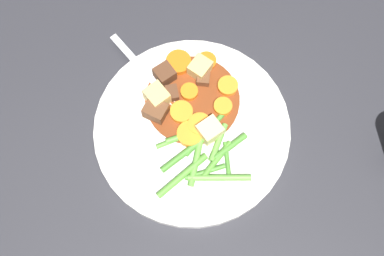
{
  "coord_description": "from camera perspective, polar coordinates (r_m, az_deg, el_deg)",
  "views": [
    {
      "loc": [
        -0.23,
        0.06,
        0.7
      ],
      "look_at": [
        0.0,
        0.0,
        0.01
      ],
      "focal_mm": 49.75,
      "sensor_mm": 36.0,
      "label": 1
    }
  ],
  "objects": [
    {
      "name": "carrot_slice_5",
      "position": [
        0.73,
        -0.29,
        3.86
      ],
      "size": [
        0.03,
        0.03,
        0.01
      ],
      "primitive_type": "cylinder",
      "rotation": [
        0.0,
        0.0,
        4.13
      ],
      "color": "orange",
      "rests_on": "dinner_plate"
    },
    {
      "name": "stew_sauce",
      "position": [
        0.73,
        0.05,
        3.07
      ],
      "size": [
        0.13,
        0.13,
        0.0
      ],
      "primitive_type": "cylinder",
      "color": "brown",
      "rests_on": "dinner_plate"
    },
    {
      "name": "ground_plane",
      "position": [
        0.73,
        0.0,
        -0.35
      ],
      "size": [
        3.0,
        3.0,
        0.0
      ],
      "primitive_type": "plane",
      "color": "#2D2D33"
    },
    {
      "name": "green_bean_7",
      "position": [
        0.7,
        3.82,
        -3.57
      ],
      "size": [
        0.05,
        0.02,
        0.01
      ],
      "primitive_type": "cylinder",
      "rotation": [
        0.0,
        1.57,
        6.1
      ],
      "color": "#4C8E33",
      "rests_on": "dinner_plate"
    },
    {
      "name": "carrot_slice_1",
      "position": [
        0.75,
        -1.45,
        7.01
      ],
      "size": [
        0.05,
        0.05,
        0.01
      ],
      "primitive_type": "cylinder",
      "rotation": [
        0.0,
        0.0,
        3.83
      ],
      "color": "orange",
      "rests_on": "dinner_plate"
    },
    {
      "name": "green_bean_11",
      "position": [
        0.71,
        -1.16,
        -0.99
      ],
      "size": [
        0.02,
        0.07,
        0.01
      ],
      "primitive_type": "cylinder",
      "rotation": [
        0.0,
        1.57,
        4.84
      ],
      "color": "#599E38",
      "rests_on": "dinner_plate"
    },
    {
      "name": "meat_chunk_3",
      "position": [
        0.73,
        -2.16,
        3.74
      ],
      "size": [
        0.02,
        0.02,
        0.01
      ],
      "primitive_type": "cube",
      "rotation": [
        0.0,
        0.0,
        6.22
      ],
      "color": "#56331E",
      "rests_on": "dinner_plate"
    },
    {
      "name": "dinner_plate",
      "position": [
        0.73,
        0.0,
        -0.18
      ],
      "size": [
        0.27,
        0.27,
        0.01
      ],
      "primitive_type": "cylinder",
      "color": "white",
      "rests_on": "ground_plane"
    },
    {
      "name": "potato_chunk_2",
      "position": [
        0.72,
        -3.78,
        3.37
      ],
      "size": [
        0.04,
        0.04,
        0.03
      ],
      "primitive_type": "cube",
      "rotation": [
        0.0,
        0.0,
        3.54
      ],
      "color": "#DBBC6B",
      "rests_on": "dinner_plate"
    },
    {
      "name": "carrot_slice_4",
      "position": [
        0.71,
        -0.24,
        -0.64
      ],
      "size": [
        0.05,
        0.05,
        0.01
      ],
      "primitive_type": "cylinder",
      "rotation": [
        0.0,
        0.0,
        4.03
      ],
      "color": "orange",
      "rests_on": "dinner_plate"
    },
    {
      "name": "green_bean_10",
      "position": [
        0.71,
        4.12,
        -1.99
      ],
      "size": [
        0.03,
        0.05,
        0.01
      ],
      "primitive_type": "cylinder",
      "rotation": [
        0.0,
        1.57,
        5.1
      ],
      "color": "#4C8E33",
      "rests_on": "dinner_plate"
    },
    {
      "name": "carrot_slice_0",
      "position": [
        0.74,
        3.85,
        4.48
      ],
      "size": [
        0.03,
        0.03,
        0.01
      ],
      "primitive_type": "cylinder",
      "rotation": [
        0.0,
        0.0,
        1.6
      ],
      "color": "orange",
      "rests_on": "dinner_plate"
    },
    {
      "name": "green_bean_2",
      "position": [
        0.7,
        0.5,
        -3.23
      ],
      "size": [
        0.07,
        0.04,
        0.01
      ],
      "primitive_type": "cylinder",
      "rotation": [
        0.0,
        1.57,
        5.81
      ],
      "color": "#66AD42",
      "rests_on": "dinner_plate"
    },
    {
      "name": "green_bean_3",
      "position": [
        0.71,
        -0.76,
        -2.67
      ],
      "size": [
        0.04,
        0.07,
        0.01
      ],
      "primitive_type": "cylinder",
      "rotation": [
        0.0,
        1.57,
        5.11
      ],
      "color": "#4C8E33",
      "rests_on": "dinner_plate"
    },
    {
      "name": "potato_chunk_1",
      "position": [
        0.74,
        0.87,
        6.43
      ],
      "size": [
        0.04,
        0.04,
        0.02
      ],
      "primitive_type": "cube",
      "rotation": [
        0.0,
        0.0,
        5.4
      ],
      "color": "#DBBC6B",
      "rests_on": "dinner_plate"
    },
    {
      "name": "carrot_slice_3",
      "position": [
        0.72,
        -1.14,
        1.69
      ],
      "size": [
        0.03,
        0.03,
        0.01
      ],
      "primitive_type": "cylinder",
      "rotation": [
        0.0,
        0.0,
        0.11
      ],
      "color": "orange",
      "rests_on": "dinner_plate"
    },
    {
      "name": "carrot_slice_2",
      "position": [
        0.72,
        0.81,
        0.4
      ],
      "size": [
        0.04,
        0.04,
        0.01
      ],
      "primitive_type": "cylinder",
      "rotation": [
        0.0,
        0.0,
        1.22
      ],
      "color": "orange",
      "rests_on": "dinner_plate"
    },
    {
      "name": "carrot_slice_6",
      "position": [
        0.73,
        3.32,
        2.29
      ],
      "size": [
        0.03,
        0.03,
        0.01
      ],
      "primitive_type": "cylinder",
      "rotation": [
        0.0,
        0.0,
        4.25
      ],
      "color": "orange",
      "rests_on": "dinner_plate"
    },
    {
      "name": "meat_chunk_1",
      "position": [
        0.72,
        -3.91,
        1.86
      ],
      "size": [
        0.04,
        0.04,
        0.02
      ],
      "primitive_type": "cube",
      "rotation": [
        0.0,
        0.0,
        2.4
      ],
      "color": "brown",
      "rests_on": "dinner_plate"
    },
    {
      "name": "green_bean_1",
      "position": [
        0.7,
        2.95,
        -5.34
      ],
      "size": [
        0.03,
        0.08,
        0.01
      ],
      "primitive_type": "cylinder",
      "rotation": [
        0.0,
        1.57,
        4.45
      ],
      "color": "#66AD42",
      "rests_on": "dinner_plate"
    },
    {
      "name": "fork",
      "position": [
        0.75,
        -4.14,
        4.97
      ],
      "size": [
        0.17,
        0.09,
        0.0
      ],
      "color": "silver",
      "rests_on": "dinner_plate"
    },
    {
      "name": "meat_chunk_0",
      "position": [
        0.74,
        -2.94,
        5.75
      ],
      "size": [
        0.03,
        0.03,
        0.02
      ],
      "primitive_type": "cube",
      "rotation": [
        0.0,
        0.0,
        0.35
      ],
      "color": "#56331E",
      "rests_on": "dinner_plate"
    },
    {
      "name": "green_bean_8",
      "position": [
        0.7,
        2.66,
        -3.43
      ],
      "size": [
        0.04,
        0.05,
        0.01
      ],
      "primitive_type": "cylinder",
      "rotation": [
        0.0,
        1.57,
        5.35
      ],
      "color": "#599E38",
      "rests_on": "dinner_plate"
    },
    {
      "name": "green_bean_6",
      "position": [
        0.7,
        1.16,
        -4.8
      ],
      "size": [
        0.01,
        0.06,
        0.01
      ],
      "primitive_type": "cylinder",
      "rotation": [
        0.0,
        1.57,
        4.75
      ],
      "color": "#4C8E33",
      "rests_on": "dinner_plate"
    },
    {
      "name": "potato_chunk_0",
      "position": [
        0.71,
        1.93,
        -0.25
      ],
      "size": [
        0.04,
        0.04,
        0.02
      ],
      "primitive_type": "cube",
      "rotation": [
        0.0,
        0.0,
        1.93
      ],
      "color": "#EAD68C",
      "rests_on": "dinner_plate"
    },
    {
      "name": "green_bean_4",
      "position": [
        0.71,
        2.83,
        -1.56
      ],
      "size": [
        0.05,
        0.04,
        0.01
      ],
      "primitive_type": "cylinder",
      "rotation": [
        0.0,
        1.57,
        5.65
      ],
      "color": "#66AD42",
      "rests_on": "dinner_plate"
    },
    {
      "name": "carrot_slice_7",
      "position": [
        0.75,
        1.55,
        7.13
      ],
      "size": [
        0.04,
        0.04,
        0.01
      ],
      "primitive_type": "cylinder",
      "rotation": [
        0.0,
        0.0,
        5.29
      ],
      "color": "orange",
      "rests_on": "dinner_plate"
    },
    {
      "name": "meat_chunk_2",
      "position": [
        0.74,
        1.22,
        5.32
      ],
      "size": [
        0.02,
        0.02,
        0.02
      ],
      "primitive_type": "cube",
      "rotation": [
        0.0,
        0.0,
        5.9
      ],
      "color": "brown",
      "rests_on": "dinner_plate"
    },
    {
      "name": "green_bean_9",
      "position": [
        0.71,
        1.42,
        -0.61
      ],
      "size": [
        0.05,
        0.07,
        0.01
      ],
      "primitive_type": "cylinder",
      "rotation": [
        0.0,
        1.57,
        5.3
      ],
      "color": "#4C8E33",
      "rests_on": "dinner_plate"
    },
    {
      "name": "green_bean_0",
      "position": [
        0.71,
        -0.63,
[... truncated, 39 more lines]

